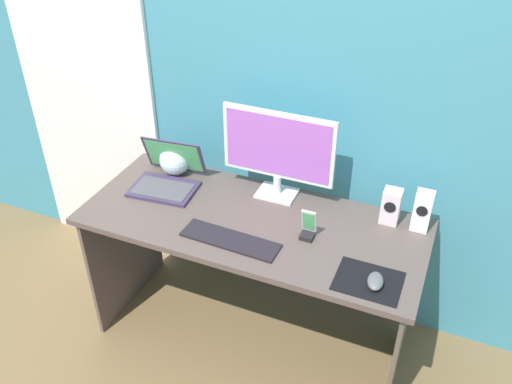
% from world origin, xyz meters
% --- Properties ---
extents(ground_plane, '(8.00, 8.00, 0.00)m').
position_xyz_m(ground_plane, '(0.00, 0.00, 0.00)').
color(ground_plane, brown).
extents(wall_back, '(6.00, 0.04, 2.50)m').
position_xyz_m(wall_back, '(0.00, 0.41, 1.25)').
color(wall_back, teal).
rests_on(wall_back, ground_plane).
extents(door_left, '(0.82, 0.02, 2.02)m').
position_xyz_m(door_left, '(-1.11, 0.38, 1.01)').
color(door_left, white).
rests_on(door_left, ground_plane).
extents(desk, '(1.51, 0.63, 0.73)m').
position_xyz_m(desk, '(0.00, 0.00, 0.59)').
color(desk, '#51433E').
rests_on(desk, ground_plane).
extents(monitor, '(0.52, 0.14, 0.42)m').
position_xyz_m(monitor, '(0.03, 0.23, 0.97)').
color(monitor, silver).
rests_on(monitor, desk).
extents(speaker_right, '(0.07, 0.07, 0.18)m').
position_xyz_m(speaker_right, '(0.68, 0.22, 0.82)').
color(speaker_right, white).
rests_on(speaker_right, desk).
extents(speaker_near_monitor, '(0.08, 0.08, 0.16)m').
position_xyz_m(speaker_near_monitor, '(0.55, 0.22, 0.81)').
color(speaker_near_monitor, silver).
rests_on(speaker_near_monitor, desk).
extents(laptop, '(0.33, 0.31, 0.21)m').
position_xyz_m(laptop, '(-0.48, 0.09, 0.78)').
color(laptop, '#382C4A').
rests_on(laptop, desk).
extents(fishbowl, '(0.15, 0.15, 0.15)m').
position_xyz_m(fishbowl, '(-0.50, 0.21, 0.80)').
color(fishbowl, silver).
rests_on(fishbowl, desk).
extents(keyboard_external, '(0.43, 0.13, 0.01)m').
position_xyz_m(keyboard_external, '(-0.02, -0.17, 0.74)').
color(keyboard_external, black).
rests_on(keyboard_external, desk).
extents(mousepad, '(0.25, 0.20, 0.00)m').
position_xyz_m(mousepad, '(0.56, -0.18, 0.73)').
color(mousepad, black).
rests_on(mousepad, desk).
extents(mouse, '(0.07, 0.11, 0.04)m').
position_xyz_m(mouse, '(0.59, -0.19, 0.75)').
color(mouse, '#515555').
rests_on(mouse, mousepad).
extents(phone_in_dock, '(0.06, 0.06, 0.14)m').
position_xyz_m(phone_in_dock, '(0.26, -0.02, 0.78)').
color(phone_in_dock, black).
rests_on(phone_in_dock, desk).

